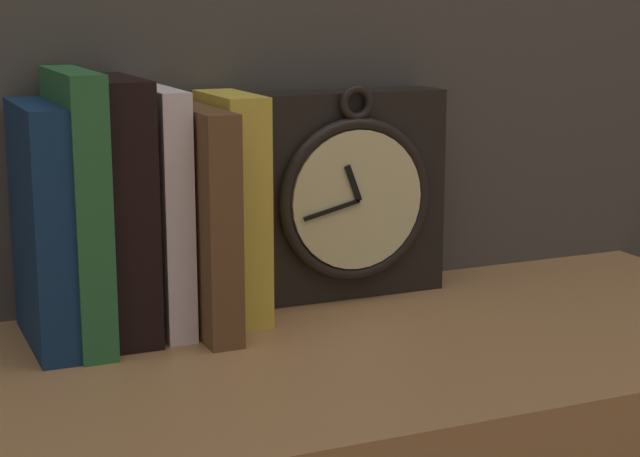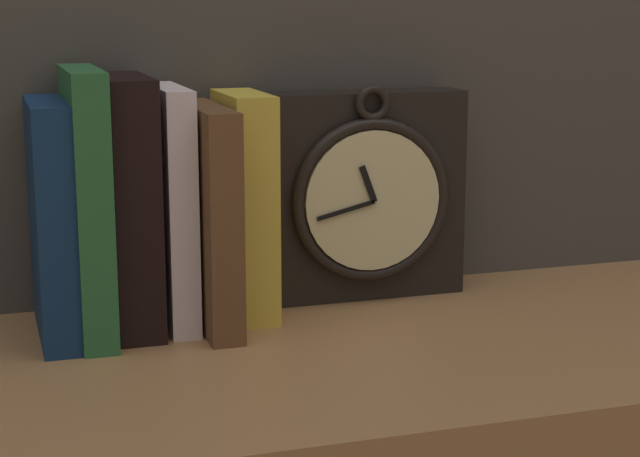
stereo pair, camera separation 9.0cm
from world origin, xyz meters
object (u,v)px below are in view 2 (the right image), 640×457
(book_slot5_yellow, at_px, (245,205))
(book_slot4_brown, at_px, (209,217))
(book_slot0_navy, at_px, (52,220))
(book_slot2_black, at_px, (129,204))
(clock, at_px, (362,195))
(book_slot3_white, at_px, (172,206))
(book_slot1_green, at_px, (87,204))

(book_slot5_yellow, bearing_deg, book_slot4_brown, -149.78)
(book_slot0_navy, distance_m, book_slot2_black, 0.07)
(clock, height_order, book_slot5_yellow, clock)
(book_slot2_black, distance_m, book_slot4_brown, 0.07)
(book_slot3_white, height_order, book_slot4_brown, book_slot3_white)
(book_slot1_green, distance_m, book_slot5_yellow, 0.15)
(book_slot0_navy, xyz_separation_m, book_slot2_black, (0.07, 0.01, 0.01))
(book_slot2_black, relative_size, book_slot3_white, 1.05)
(clock, height_order, book_slot1_green, book_slot1_green)
(book_slot5_yellow, bearing_deg, clock, 10.43)
(book_slot0_navy, xyz_separation_m, book_slot1_green, (0.03, -0.00, 0.01))
(clock, xyz_separation_m, book_slot1_green, (-0.28, -0.04, 0.02))
(book_slot0_navy, height_order, book_slot2_black, book_slot2_black)
(book_slot3_white, bearing_deg, book_slot2_black, -176.37)
(clock, height_order, book_slot2_black, book_slot2_black)
(book_slot1_green, relative_size, book_slot5_yellow, 1.13)
(clock, height_order, book_slot3_white, book_slot3_white)
(clock, bearing_deg, book_slot3_white, -171.00)
(book_slot1_green, bearing_deg, book_slot5_yellow, 7.17)
(clock, height_order, book_slot0_navy, clock)
(book_slot0_navy, xyz_separation_m, book_slot4_brown, (0.14, -0.01, -0.00))
(clock, bearing_deg, book_slot0_navy, -172.54)
(book_slot2_black, bearing_deg, book_slot4_brown, -10.35)
(clock, relative_size, book_slot0_navy, 1.03)
(book_slot2_black, xyz_separation_m, book_slot4_brown, (0.07, -0.01, -0.01))
(book_slot4_brown, distance_m, book_slot5_yellow, 0.05)
(book_slot3_white, xyz_separation_m, book_slot4_brown, (0.03, -0.02, -0.01))
(book_slot0_navy, distance_m, book_slot1_green, 0.03)
(book_slot0_navy, relative_size, book_slot2_black, 0.92)
(book_slot2_black, xyz_separation_m, book_slot5_yellow, (0.11, 0.01, -0.01))
(book_slot0_navy, distance_m, book_slot3_white, 0.11)
(book_slot1_green, distance_m, book_slot3_white, 0.08)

